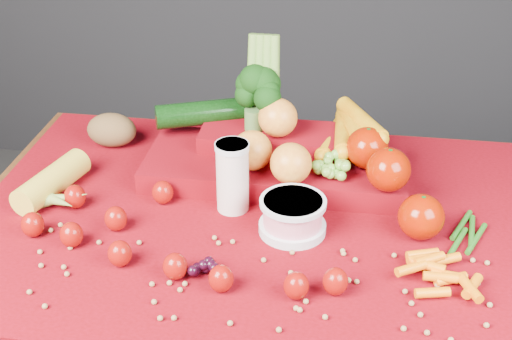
# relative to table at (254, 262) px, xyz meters

# --- Properties ---
(table) EXTENTS (1.10, 0.80, 0.75)m
(table) POSITION_rel_table_xyz_m (0.00, 0.00, 0.00)
(table) COLOR #3B1C0D
(table) RESTS_ON ground
(red_cloth) EXTENTS (1.05, 0.75, 0.01)m
(red_cloth) POSITION_rel_table_xyz_m (0.00, 0.00, 0.10)
(red_cloth) COLOR maroon
(red_cloth) RESTS_ON table
(milk_glass) EXTENTS (0.06, 0.06, 0.14)m
(milk_glass) POSITION_rel_table_xyz_m (-0.04, 0.02, 0.18)
(milk_glass) COLOR beige
(milk_glass) RESTS_ON red_cloth
(yogurt_bowl) EXTENTS (0.12, 0.12, 0.07)m
(yogurt_bowl) POSITION_rel_table_xyz_m (0.07, -0.04, 0.14)
(yogurt_bowl) COLOR silver
(yogurt_bowl) RESTS_ON red_cloth
(strawberry_scatter) EXTENTS (0.58, 0.28, 0.05)m
(strawberry_scatter) POSITION_rel_table_xyz_m (-0.15, -0.14, 0.13)
(strawberry_scatter) COLOR maroon
(strawberry_scatter) RESTS_ON red_cloth
(dark_grape_cluster) EXTENTS (0.06, 0.05, 0.03)m
(dark_grape_cluster) POSITION_rel_table_xyz_m (-0.05, -0.19, 0.12)
(dark_grape_cluster) COLOR black
(dark_grape_cluster) RESTS_ON red_cloth
(soybean_scatter) EXTENTS (0.84, 0.24, 0.01)m
(soybean_scatter) POSITION_rel_table_xyz_m (0.00, -0.20, 0.11)
(soybean_scatter) COLOR #9C7643
(soybean_scatter) RESTS_ON red_cloth
(corn_ear) EXTENTS (0.22, 0.25, 0.06)m
(corn_ear) POSITION_rel_table_xyz_m (-0.39, -0.01, 0.13)
(corn_ear) COLOR yellow
(corn_ear) RESTS_ON red_cloth
(potato) EXTENTS (0.11, 0.08, 0.07)m
(potato) POSITION_rel_table_xyz_m (-0.35, 0.23, 0.14)
(potato) COLOR brown
(potato) RESTS_ON red_cloth
(baby_carrot_pile) EXTENTS (0.18, 0.17, 0.03)m
(baby_carrot_pile) POSITION_rel_table_xyz_m (0.33, -0.15, 0.12)
(baby_carrot_pile) COLOR orange
(baby_carrot_pile) RESTS_ON red_cloth
(green_bean_pile) EXTENTS (0.14, 0.12, 0.01)m
(green_bean_pile) POSITION_rel_table_xyz_m (0.38, -0.01, 0.11)
(green_bean_pile) COLOR #1F5F15
(green_bean_pile) RESTS_ON red_cloth
(produce_mound) EXTENTS (0.59, 0.37, 0.27)m
(produce_mound) POSITION_rel_table_xyz_m (0.05, 0.15, 0.17)
(produce_mound) COLOR maroon
(produce_mound) RESTS_ON red_cloth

